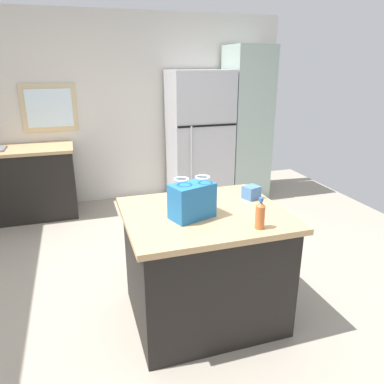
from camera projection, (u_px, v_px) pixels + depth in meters
ground at (162, 302)px, 3.06m from camera, size 6.45×6.45×0.00m
back_wall at (113, 110)px, 5.05m from camera, size 4.82×0.13×2.52m
kitchen_island at (204, 265)px, 2.78m from camera, size 1.14×0.98×0.87m
refrigerator at (199, 138)px, 5.13m from camera, size 0.82×0.70×1.79m
tall_cabinet at (246, 124)px, 5.28m from camera, size 0.56×0.63×2.11m
sink_counter at (13, 183)px, 4.60m from camera, size 1.51×0.64×1.08m
shopping_bag at (192, 201)px, 2.50m from camera, size 0.33×0.26×0.29m
small_box at (251, 192)px, 2.88m from camera, size 0.15×0.14×0.10m
bottle at (260, 215)px, 2.35m from camera, size 0.06×0.06×0.21m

